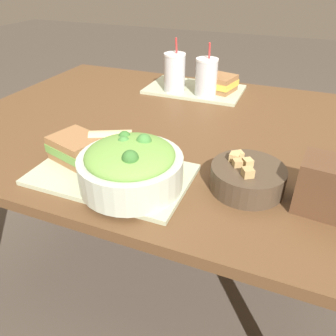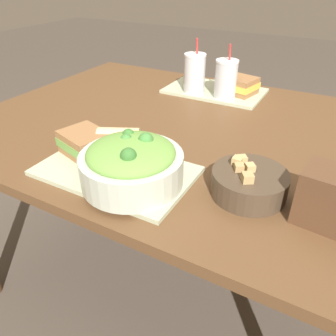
{
  "view_description": "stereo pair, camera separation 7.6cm",
  "coord_description": "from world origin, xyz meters",
  "px_view_note": "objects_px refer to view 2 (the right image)",
  "views": [
    {
      "loc": [
        0.38,
        -0.95,
        1.21
      ],
      "look_at": [
        0.14,
        -0.35,
        0.81
      ],
      "focal_mm": 35.0,
      "sensor_mm": 36.0,
      "label": 1
    },
    {
      "loc": [
        0.44,
        -0.92,
        1.21
      ],
      "look_at": [
        0.14,
        -0.35,
        0.81
      ],
      "focal_mm": 35.0,
      "sensor_mm": 36.0,
      "label": 2
    }
  ],
  "objects_px": {
    "chip_bag": "(336,200)",
    "sandwich_far": "(239,85)",
    "sandwich_near": "(85,143)",
    "soup_bowl": "(249,182)",
    "drink_cup_red": "(226,80)",
    "baguette_near": "(120,140)",
    "drink_cup_dark": "(194,74)",
    "salad_bowl": "(132,163)"
  },
  "relations": [
    {
      "from": "chip_bag",
      "to": "sandwich_far",
      "type": "bearing_deg",
      "value": 128.66
    },
    {
      "from": "sandwich_near",
      "to": "soup_bowl",
      "type": "bearing_deg",
      "value": 22.62
    },
    {
      "from": "drink_cup_red",
      "to": "chip_bag",
      "type": "relative_size",
      "value": 1.33
    },
    {
      "from": "drink_cup_red",
      "to": "sandwich_near",
      "type": "bearing_deg",
      "value": -106.32
    },
    {
      "from": "baguette_near",
      "to": "drink_cup_dark",
      "type": "xyz_separation_m",
      "value": [
        -0.03,
        0.56,
        0.04
      ]
    },
    {
      "from": "soup_bowl",
      "to": "chip_bag",
      "type": "bearing_deg",
      "value": -5.78
    },
    {
      "from": "soup_bowl",
      "to": "baguette_near",
      "type": "xyz_separation_m",
      "value": [
        -0.37,
        0.0,
        0.01
      ]
    },
    {
      "from": "drink_cup_dark",
      "to": "sandwich_near",
      "type": "bearing_deg",
      "value": -94.34
    },
    {
      "from": "baguette_near",
      "to": "chip_bag",
      "type": "xyz_separation_m",
      "value": [
        0.55,
        -0.02,
        0.01
      ]
    },
    {
      "from": "salad_bowl",
      "to": "drink_cup_red",
      "type": "bearing_deg",
      "value": 91.3
    },
    {
      "from": "salad_bowl",
      "to": "drink_cup_red",
      "type": "xyz_separation_m",
      "value": [
        -0.02,
        0.67,
        0.01
      ]
    },
    {
      "from": "sandwich_near",
      "to": "chip_bag",
      "type": "relative_size",
      "value": 1.03
    },
    {
      "from": "sandwich_near",
      "to": "baguette_near",
      "type": "height_order",
      "value": "baguette_near"
    },
    {
      "from": "chip_bag",
      "to": "soup_bowl",
      "type": "bearing_deg",
      "value": -179.7
    },
    {
      "from": "drink_cup_red",
      "to": "chip_bag",
      "type": "height_order",
      "value": "drink_cup_red"
    },
    {
      "from": "drink_cup_dark",
      "to": "sandwich_far",
      "type": "bearing_deg",
      "value": 23.53
    },
    {
      "from": "sandwich_far",
      "to": "drink_cup_red",
      "type": "distance_m",
      "value": 0.09
    },
    {
      "from": "soup_bowl",
      "to": "chip_bag",
      "type": "relative_size",
      "value": 1.16
    },
    {
      "from": "soup_bowl",
      "to": "chip_bag",
      "type": "distance_m",
      "value": 0.18
    },
    {
      "from": "soup_bowl",
      "to": "sandwich_far",
      "type": "distance_m",
      "value": 0.68
    },
    {
      "from": "salad_bowl",
      "to": "sandwich_near",
      "type": "bearing_deg",
      "value": 163.67
    },
    {
      "from": "sandwich_far",
      "to": "drink_cup_red",
      "type": "xyz_separation_m",
      "value": [
        -0.03,
        -0.07,
        0.04
      ]
    },
    {
      "from": "baguette_near",
      "to": "sandwich_near",
      "type": "bearing_deg",
      "value": 97.79
    },
    {
      "from": "soup_bowl",
      "to": "drink_cup_dark",
      "type": "distance_m",
      "value": 0.69
    },
    {
      "from": "sandwich_far",
      "to": "drink_cup_dark",
      "type": "xyz_separation_m",
      "value": [
        -0.17,
        -0.07,
        0.04
      ]
    },
    {
      "from": "salad_bowl",
      "to": "chip_bag",
      "type": "distance_m",
      "value": 0.44
    },
    {
      "from": "soup_bowl",
      "to": "chip_bag",
      "type": "height_order",
      "value": "chip_bag"
    },
    {
      "from": "drink_cup_red",
      "to": "baguette_near",
      "type": "bearing_deg",
      "value": -100.13
    },
    {
      "from": "soup_bowl",
      "to": "baguette_near",
      "type": "relative_size",
      "value": 1.32
    },
    {
      "from": "soup_bowl",
      "to": "drink_cup_red",
      "type": "height_order",
      "value": "drink_cup_red"
    },
    {
      "from": "salad_bowl",
      "to": "chip_bag",
      "type": "xyz_separation_m",
      "value": [
        0.44,
        0.09,
        -0.01
      ]
    },
    {
      "from": "soup_bowl",
      "to": "sandwich_far",
      "type": "relative_size",
      "value": 1.13
    },
    {
      "from": "salad_bowl",
      "to": "drink_cup_dark",
      "type": "bearing_deg",
      "value": 102.47
    },
    {
      "from": "soup_bowl",
      "to": "baguette_near",
      "type": "distance_m",
      "value": 0.37
    },
    {
      "from": "salad_bowl",
      "to": "chip_bag",
      "type": "relative_size",
      "value": 1.61
    },
    {
      "from": "baguette_near",
      "to": "drink_cup_dark",
      "type": "bearing_deg",
      "value": -22.54
    },
    {
      "from": "sandwich_near",
      "to": "drink_cup_red",
      "type": "distance_m",
      "value": 0.64
    },
    {
      "from": "sandwich_near",
      "to": "drink_cup_dark",
      "type": "height_order",
      "value": "drink_cup_dark"
    },
    {
      "from": "baguette_near",
      "to": "drink_cup_red",
      "type": "height_order",
      "value": "drink_cup_red"
    },
    {
      "from": "salad_bowl",
      "to": "soup_bowl",
      "type": "xyz_separation_m",
      "value": [
        0.25,
        0.1,
        -0.03
      ]
    },
    {
      "from": "drink_cup_dark",
      "to": "drink_cup_red",
      "type": "bearing_deg",
      "value": 0.0
    },
    {
      "from": "sandwich_far",
      "to": "chip_bag",
      "type": "bearing_deg",
      "value": -44.04
    }
  ]
}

